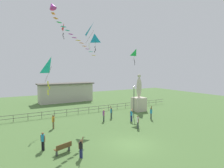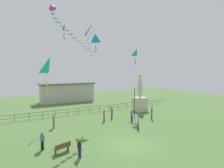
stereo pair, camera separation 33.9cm
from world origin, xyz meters
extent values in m
plane|color=#4C7038|center=(0.00, 0.00, 0.00)|extent=(80.00, 80.00, 0.00)
cube|color=beige|center=(9.57, 11.12, 1.13)|extent=(1.94, 1.94, 2.26)
ellipsoid|color=beige|center=(9.57, 11.12, 3.94)|extent=(0.90, 0.76, 3.37)
sphere|color=beige|center=(9.57, 11.12, 5.88)|extent=(0.56, 0.56, 0.56)
cylinder|color=#38383D|center=(6.13, 7.89, 2.11)|extent=(0.10, 0.10, 4.23)
sphere|color=white|center=(6.13, 7.89, 4.38)|extent=(0.36, 0.36, 0.36)
cube|color=brown|center=(-5.93, 1.46, 0.45)|extent=(1.55, 0.86, 0.06)
cube|color=brown|center=(-5.88, 1.29, 0.67)|extent=(1.44, 0.54, 0.36)
cube|color=#333338|center=(-6.50, 1.27, 0.23)|extent=(0.08, 0.36, 0.45)
cube|color=#333338|center=(-5.37, 1.66, 0.23)|extent=(0.08, 0.36, 0.45)
cylinder|color=#3F4C47|center=(3.12, 9.25, 0.38)|extent=(0.13, 0.13, 0.77)
cylinder|color=#3F4C47|center=(3.14, 9.10, 0.38)|extent=(0.13, 0.13, 0.77)
cylinder|color=#268CBF|center=(3.13, 9.17, 1.04)|extent=(0.28, 0.28, 0.54)
sphere|color=brown|center=(3.13, 9.17, 1.41)|extent=(0.21, 0.21, 0.21)
cylinder|color=brown|center=(3.15, 9.36, 1.52)|extent=(0.17, 0.10, 0.52)
cylinder|color=brown|center=(3.15, 8.99, 1.01)|extent=(0.08, 0.08, 0.52)
cylinder|color=navy|center=(-4.91, -0.22, 0.38)|extent=(0.13, 0.13, 0.75)
cylinder|color=navy|center=(-5.00, -0.11, 0.38)|extent=(0.13, 0.13, 0.75)
cylinder|color=black|center=(-4.96, -0.16, 1.02)|extent=(0.28, 0.28, 0.53)
sphere|color=#8C6647|center=(-4.96, -0.16, 1.39)|extent=(0.20, 0.20, 0.20)
cylinder|color=#8C6647|center=(-4.88, -0.34, 1.50)|extent=(0.20, 0.18, 0.51)
cylinder|color=#8C6647|center=(-5.07, -0.02, 0.99)|extent=(0.08, 0.08, 0.51)
cylinder|color=navy|center=(4.67, 6.36, 0.40)|extent=(0.14, 0.14, 0.81)
cylinder|color=navy|center=(4.63, 6.51, 0.40)|extent=(0.14, 0.14, 0.81)
cylinder|color=#268CBF|center=(4.65, 6.43, 1.09)|extent=(0.29, 0.29, 0.57)
sphere|color=tan|center=(4.65, 6.43, 1.48)|extent=(0.22, 0.22, 0.22)
cylinder|color=tan|center=(4.66, 6.23, 1.60)|extent=(0.20, 0.14, 0.55)
cylinder|color=tan|center=(4.59, 6.62, 1.06)|extent=(0.09, 0.09, 0.54)
cylinder|color=#3F4C47|center=(3.52, 3.62, 0.38)|extent=(0.13, 0.13, 0.76)
cylinder|color=#3F4C47|center=(3.48, 3.48, 0.38)|extent=(0.13, 0.13, 0.76)
cylinder|color=white|center=(3.50, 3.55, 1.03)|extent=(0.28, 0.28, 0.54)
sphere|color=brown|center=(3.50, 3.55, 1.40)|extent=(0.20, 0.20, 0.20)
cylinder|color=brown|center=(3.54, 3.73, 1.00)|extent=(0.08, 0.08, 0.51)
cylinder|color=brown|center=(3.46, 3.37, 1.00)|extent=(0.08, 0.08, 0.51)
cylinder|color=#3F4C47|center=(1.48, 8.41, 0.40)|extent=(0.14, 0.14, 0.81)
cylinder|color=#3F4C47|center=(1.47, 8.25, 0.40)|extent=(0.14, 0.14, 0.81)
cylinder|color=purple|center=(1.48, 8.33, 1.09)|extent=(0.30, 0.30, 0.57)
sphere|color=tan|center=(1.48, 8.33, 1.49)|extent=(0.22, 0.22, 0.22)
cylinder|color=tan|center=(1.49, 8.52, 1.06)|extent=(0.09, 0.09, 0.54)
cylinder|color=tan|center=(1.46, 8.13, 1.06)|extent=(0.09, 0.09, 0.54)
cylinder|color=brown|center=(-5.09, 8.38, 0.41)|extent=(0.14, 0.14, 0.83)
cylinder|color=brown|center=(-5.11, 8.54, 0.41)|extent=(0.14, 0.14, 0.83)
cylinder|color=orange|center=(-5.10, 8.46, 1.12)|extent=(0.30, 0.30, 0.58)
sphere|color=brown|center=(-5.10, 8.46, 1.52)|extent=(0.22, 0.22, 0.22)
cylinder|color=brown|center=(-5.08, 8.26, 1.08)|extent=(0.09, 0.09, 0.55)
cylinder|color=brown|center=(-5.13, 8.66, 1.08)|extent=(0.09, 0.09, 0.55)
cylinder|color=#3F4C47|center=(7.66, 5.90, 0.41)|extent=(0.14, 0.14, 0.83)
cylinder|color=#3F4C47|center=(7.72, 6.05, 0.41)|extent=(0.14, 0.14, 0.83)
cylinder|color=#268CBF|center=(7.69, 5.98, 1.12)|extent=(0.30, 0.30, 0.59)
sphere|color=brown|center=(7.69, 5.98, 1.53)|extent=(0.22, 0.22, 0.22)
cylinder|color=brown|center=(7.57, 5.81, 1.64)|extent=(0.21, 0.15, 0.56)
cylinder|color=brown|center=(7.76, 6.16, 1.09)|extent=(0.09, 0.09, 0.56)
cylinder|color=black|center=(-7.32, 2.87, 0.40)|extent=(0.14, 0.14, 0.81)
cylinder|color=black|center=(-7.22, 2.75, 0.40)|extent=(0.14, 0.14, 0.81)
cylinder|color=#268CBF|center=(-7.27, 2.81, 1.09)|extent=(0.30, 0.30, 0.57)
sphere|color=#8C6647|center=(-7.27, 2.81, 1.49)|extent=(0.22, 0.22, 0.22)
cylinder|color=#8C6647|center=(-7.40, 2.96, 1.06)|extent=(0.09, 0.09, 0.54)
cylinder|color=#8C6647|center=(-7.14, 2.66, 1.06)|extent=(0.09, 0.09, 0.54)
pyramid|color=#198CD1|center=(1.03, 10.11, 11.17)|extent=(1.18, 1.10, 1.16)
cylinder|color=#4C381E|center=(1.19, 10.31, 10.60)|extent=(0.35, 0.43, 1.16)
cube|color=black|center=(1.17, 10.30, 10.03)|extent=(0.10, 0.04, 0.20)
cube|color=black|center=(1.27, 10.35, 9.81)|extent=(0.11, 0.01, 0.21)
cube|color=black|center=(1.27, 10.35, 9.59)|extent=(0.09, 0.04, 0.20)
cube|color=black|center=(1.10, 10.27, 9.37)|extent=(0.10, 0.02, 0.21)
pyramid|color=#198CD1|center=(-2.30, 3.07, 10.69)|extent=(1.08, 1.09, 1.26)
cylinder|color=#4C381E|center=(-2.65, 3.25, 10.06)|extent=(0.73, 0.37, 1.27)
cube|color=white|center=(-2.74, 3.20, 9.39)|extent=(0.09, 0.03, 0.20)
cube|color=white|center=(-2.74, 3.20, 9.17)|extent=(0.11, 0.04, 0.21)
cube|color=white|center=(-2.69, 3.23, 8.95)|extent=(0.10, 0.05, 0.20)
pyramid|color=#19B2B2|center=(-6.78, 1.03, 7.21)|extent=(1.06, 1.04, 1.26)
cylinder|color=#4C381E|center=(-7.00, 1.28, 6.58)|extent=(0.45, 0.53, 1.26)
cube|color=yellow|center=(-7.04, 1.26, 5.94)|extent=(0.08, 0.02, 0.20)
cube|color=yellow|center=(-7.01, 1.27, 5.72)|extent=(0.12, 0.04, 0.21)
cube|color=yellow|center=(-6.93, 1.31, 5.50)|extent=(0.09, 0.02, 0.20)
cube|color=yellow|center=(-7.05, 1.25, 5.28)|extent=(0.08, 0.02, 0.20)
cube|color=yellow|center=(-7.05, 1.25, 5.06)|extent=(0.12, 0.02, 0.21)
pyramid|color=#1EB759|center=(7.79, 9.62, 9.45)|extent=(1.00, 0.82, 1.06)
cylinder|color=#4C381E|center=(7.75, 9.97, 8.92)|extent=(0.09, 0.72, 1.06)
cube|color=black|center=(7.66, 9.93, 8.35)|extent=(0.10, 0.01, 0.21)
cube|color=black|center=(7.74, 9.97, 8.13)|extent=(0.09, 0.02, 0.20)
cube|color=black|center=(7.76, 9.98, 7.91)|extent=(0.11, 0.02, 0.21)
cube|color=black|center=(7.80, 10.00, 7.69)|extent=(0.09, 0.03, 0.20)
pyramid|color=red|center=(-2.29, 13.00, 12.90)|extent=(0.64, 0.97, 0.98)
cylinder|color=#4C381E|center=(-2.40, 13.06, 12.41)|extent=(0.25, 0.13, 0.98)
cube|color=black|center=(-2.37, 13.07, 11.95)|extent=(0.09, 0.01, 0.20)
cube|color=black|center=(-2.49, 13.01, 11.73)|extent=(0.09, 0.05, 0.20)
cube|color=black|center=(-2.43, 13.04, 11.51)|extent=(0.09, 0.03, 0.20)
cube|color=black|center=(-2.34, 13.09, 11.29)|extent=(0.10, 0.03, 0.21)
cone|color=#B22DB2|center=(-6.14, 3.17, 12.37)|extent=(0.89, 0.97, 0.75)
cube|color=orange|center=(-6.01, 3.40, 11.80)|extent=(0.47, 0.58, 0.03)
cube|color=orange|center=(-5.71, 3.84, 11.53)|extent=(0.54, 0.56, 0.03)
cube|color=#1EB759|center=(-5.31, 4.19, 11.29)|extent=(0.58, 0.50, 0.03)
cube|color=#19B2B2|center=(-4.84, 4.45, 11.00)|extent=(0.59, 0.44, 0.03)
cube|color=#19B2B2|center=(-4.39, 4.72, 10.75)|extent=(0.57, 0.51, 0.03)
cube|color=#B22DB2|center=(-3.95, 5.02, 10.47)|extent=(0.58, 0.49, 0.03)
cube|color=#B22DB2|center=(-3.48, 5.28, 10.20)|extent=(0.59, 0.45, 0.03)
cube|color=yellow|center=(-3.00, 5.52, 9.99)|extent=(0.59, 0.45, 0.03)
cube|color=orange|center=(-2.53, 5.77, 9.77)|extent=(0.58, 0.49, 0.03)
cube|color=orange|center=(-2.08, 6.06, 9.50)|extent=(0.58, 0.48, 0.03)
cube|color=#B22DB2|center=(-1.59, 6.29, 9.24)|extent=(0.58, 0.41, 0.03)
cube|color=#19B2B2|center=(-1.11, 6.51, 8.97)|extent=(0.58, 0.48, 0.03)
cube|color=yellow|center=(-0.64, 6.77, 8.59)|extent=(0.59, 0.46, 0.03)
cylinder|color=#4C4742|center=(-9.03, 14.00, 0.47)|extent=(0.06, 0.06, 0.95)
cylinder|color=#4C4742|center=(-7.24, 14.00, 0.47)|extent=(0.06, 0.06, 0.95)
cylinder|color=#4C4742|center=(-5.44, 14.00, 0.47)|extent=(0.06, 0.06, 0.95)
cylinder|color=#4C4742|center=(-3.68, 14.00, 0.47)|extent=(0.06, 0.06, 0.95)
cylinder|color=#4C4742|center=(-1.86, 14.00, 0.47)|extent=(0.06, 0.06, 0.95)
cylinder|color=#4C4742|center=(-0.04, 14.00, 0.47)|extent=(0.06, 0.06, 0.95)
cylinder|color=#4C4742|center=(1.74, 14.00, 0.47)|extent=(0.06, 0.06, 0.95)
cylinder|color=#4C4742|center=(3.50, 14.00, 0.47)|extent=(0.06, 0.06, 0.95)
cylinder|color=#4C4742|center=(5.33, 14.00, 0.47)|extent=(0.06, 0.06, 0.95)
cylinder|color=#4C4742|center=(7.09, 14.00, 0.47)|extent=(0.06, 0.06, 0.95)
cylinder|color=#4C4742|center=(8.87, 14.00, 0.47)|extent=(0.06, 0.06, 0.95)
cylinder|color=#4C4742|center=(10.68, 14.00, 0.47)|extent=(0.06, 0.06, 0.95)
cylinder|color=#4C4742|center=(12.45, 14.00, 0.47)|extent=(0.06, 0.06, 0.95)
cylinder|color=#4C4742|center=(14.29, 14.00, 0.47)|extent=(0.06, 0.06, 0.95)
cylinder|color=#4C4742|center=(16.10, 14.00, 0.47)|extent=(0.06, 0.06, 0.95)
cube|color=#4C4742|center=(0.00, 14.00, 0.91)|extent=(36.00, 0.05, 0.05)
cube|color=#4C4742|center=(0.00, 14.00, 0.47)|extent=(36.00, 0.05, 0.05)
cube|color=#B7B2A3|center=(1.61, 26.00, 1.90)|extent=(11.05, 3.01, 3.80)
cube|color=#59544C|center=(1.61, 26.00, 3.92)|extent=(11.65, 3.61, 0.24)
camera|label=1|loc=(-10.07, -13.85, 6.94)|focal=30.50mm
camera|label=2|loc=(-9.78, -14.02, 6.94)|focal=30.50mm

